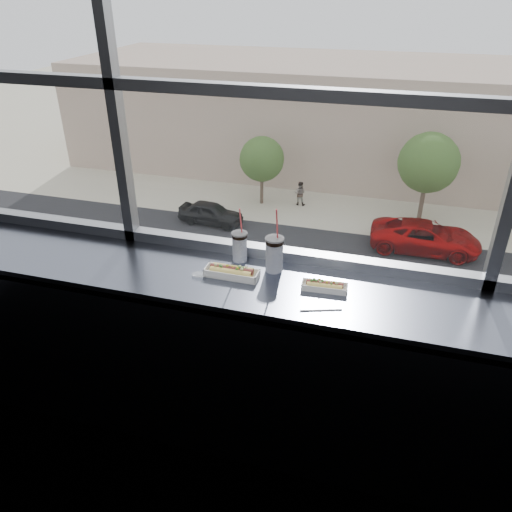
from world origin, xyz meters
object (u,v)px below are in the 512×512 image
(car_far_a, at_px, (211,210))
(car_near_a, at_px, (69,259))
(soda_cup_left, at_px, (240,245))
(car_far_b, at_px, (426,232))
(tree_center, at_px, (429,163))
(hotdog_tray_right, at_px, (325,286))
(loose_straw, at_px, (321,310))
(car_near_c, at_px, (347,301))
(pedestrian_a, at_px, (300,191))
(car_near_b, at_px, (232,283))
(hotdog_tray_left, at_px, (232,272))
(tree_left, at_px, (262,159))
(soda_cup_right, at_px, (274,253))
(wrapper, at_px, (199,274))

(car_far_a, distance_m, car_near_a, 9.22)
(soda_cup_left, height_order, car_near_a, soda_cup_left)
(car_far_b, xyz_separation_m, tree_center, (-0.25, 4.00, 2.68))
(hotdog_tray_right, bearing_deg, car_near_a, 128.84)
(hotdog_tray_right, xyz_separation_m, loose_straw, (0.01, -0.19, -0.02))
(car_near_c, xyz_separation_m, car_near_a, (-13.95, 0.00, -0.14))
(car_near_a, bearing_deg, car_far_a, -35.90)
(soda_cup_left, xyz_separation_m, pedestrian_a, (-5.09, 28.52, -11.17))
(loose_straw, bearing_deg, car_near_b, 91.81)
(soda_cup_left, height_order, car_near_c, soda_cup_left)
(hotdog_tray_left, bearing_deg, soda_cup_left, 94.55)
(tree_left, bearing_deg, car_near_b, -80.85)
(hotdog_tray_left, height_order, tree_center, hotdog_tray_left)
(soda_cup_right, bearing_deg, hotdog_tray_left, -147.50)
(car_far_b, distance_m, tree_center, 4.82)
(car_near_b, xyz_separation_m, pedestrian_a, (0.60, 12.43, -0.19))
(soda_cup_left, distance_m, car_near_a, 24.26)
(car_far_a, xyz_separation_m, pedestrian_a, (4.69, 4.43, 0.05))
(hotdog_tray_left, distance_m, pedestrian_a, 31.19)
(soda_cup_left, distance_m, tree_left, 30.48)
(car_near_b, bearing_deg, car_far_b, -52.68)
(wrapper, relative_size, car_near_c, 0.01)
(soda_cup_left, height_order, pedestrian_a, soda_cup_left)
(soda_cup_left, distance_m, car_far_b, 26.65)
(car_far_a, xyz_separation_m, car_near_c, (9.37, -8.00, 0.24))
(hotdog_tray_right, bearing_deg, car_near_c, 89.63)
(loose_straw, relative_size, car_near_a, 0.03)
(wrapper, xyz_separation_m, car_far_a, (-9.63, 24.31, -11.13))
(tree_center, bearing_deg, car_near_c, -104.55)
(hotdog_tray_right, height_order, tree_left, hotdog_tray_right)
(pedestrian_a, bearing_deg, car_near_a, 53.29)
(soda_cup_left, height_order, loose_straw, soda_cup_left)
(wrapper, bearing_deg, car_far_a, 111.61)
(car_far_a, relative_size, car_near_b, 0.79)
(car_near_c, relative_size, car_far_b, 1.04)
(soda_cup_right, xyz_separation_m, wrapper, (-0.36, -0.17, -0.10))
(soda_cup_right, height_order, wrapper, soda_cup_right)
(car_far_b, relative_size, pedestrian_a, 3.38)
(car_near_c, bearing_deg, car_far_a, 44.14)
(hotdog_tray_left, xyz_separation_m, tree_center, (2.68, 28.27, -8.28))
(soda_cup_right, bearing_deg, car_far_b, 83.52)
(wrapper, xyz_separation_m, pedestrian_a, (-4.94, 28.74, -11.09))
(hotdog_tray_right, bearing_deg, car_far_a, 109.37)
(car_far_a, distance_m, tree_center, 13.42)
(car_far_b, xyz_separation_m, tree_left, (-10.58, 4.00, 1.96))
(car_near_b, bearing_deg, pedestrian_a, -8.23)
(soda_cup_left, bearing_deg, pedestrian_a, 100.12)
(car_far_a, relative_size, pedestrian_a, 2.79)
(car_near_a, height_order, pedestrian_a, car_near_a)
(soda_cup_right, xyz_separation_m, car_near_b, (-5.90, 16.14, -10.99))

